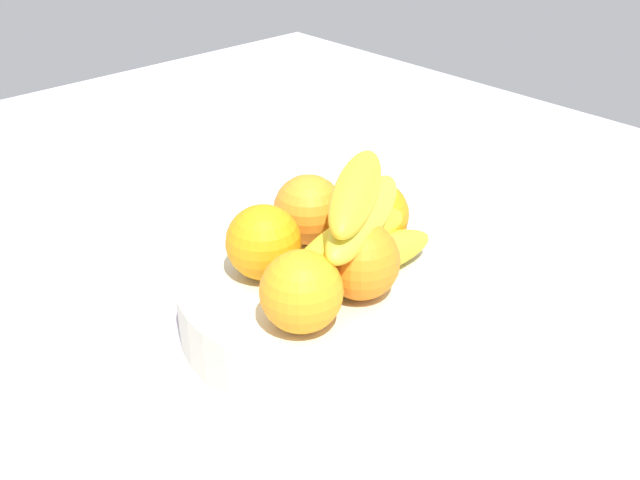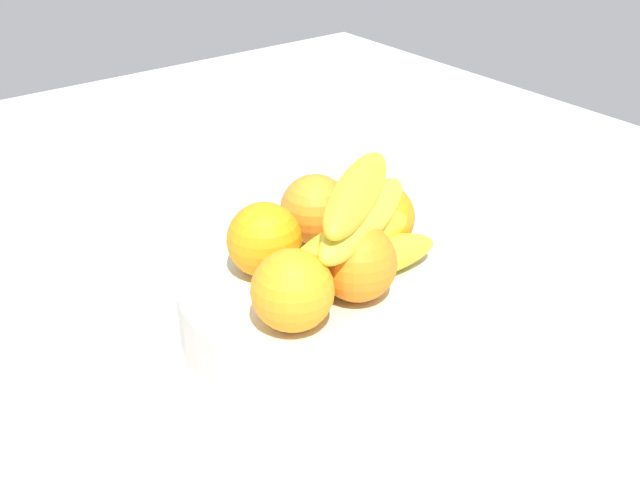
{
  "view_description": "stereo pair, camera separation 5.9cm",
  "coord_description": "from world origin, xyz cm",
  "views": [
    {
      "loc": [
        42.66,
        -45.91,
        44.48
      ],
      "look_at": [
        -3.81,
        -2.87,
        9.39
      ],
      "focal_mm": 44.27,
      "sensor_mm": 36.0,
      "label": 1
    },
    {
      "loc": [
        46.45,
        -41.42,
        44.48
      ],
      "look_at": [
        -3.81,
        -2.87,
        9.39
      ],
      "focal_mm": 44.27,
      "sensor_mm": 36.0,
      "label": 2
    }
  ],
  "objects": [
    {
      "name": "ground_plane",
      "position": [
        0.0,
        0.0,
        -1.5
      ],
      "size": [
        180.0,
        140.0,
        3.0
      ],
      "primitive_type": "cube",
      "color": "#B5B0BD"
    },
    {
      "name": "fruit_bowl",
      "position": [
        -3.81,
        -2.87,
        2.7
      ],
      "size": [
        27.04,
        27.04,
        5.39
      ],
      "primitive_type": "cylinder",
      "color": "beige",
      "rests_on": "ground_plane"
    },
    {
      "name": "orange_front_left",
      "position": [
        -7.64,
        -6.47,
        8.95
      ],
      "size": [
        7.11,
        7.11,
        7.11
      ],
      "primitive_type": "sphere",
      "color": "orange",
      "rests_on": "fruit_bowl"
    },
    {
      "name": "orange_front_right",
      "position": [
        1.05,
        -9.5,
        8.95
      ],
      "size": [
        7.11,
        7.11,
        7.11
      ],
      "primitive_type": "sphere",
      "color": "orange",
      "rests_on": "fruit_bowl"
    },
    {
      "name": "orange_center",
      "position": [
        0.86,
        -2.26,
        8.95
      ],
      "size": [
        7.11,
        7.11,
        7.11
      ],
      "primitive_type": "sphere",
      "color": "orange",
      "rests_on": "fruit_bowl"
    },
    {
      "name": "orange_back_left",
      "position": [
        -4.57,
        5.01,
        8.95
      ],
      "size": [
        7.11,
        7.11,
        7.11
      ],
      "primitive_type": "sphere",
      "color": "orange",
      "rests_on": "fruit_bowl"
    },
    {
      "name": "orange_back_right",
      "position": [
        -9.77,
        1.1,
        8.95
      ],
      "size": [
        7.11,
        7.11,
        7.11
      ],
      "primitive_type": "sphere",
      "color": "orange",
      "rests_on": "fruit_bowl"
    },
    {
      "name": "banana_bunch",
      "position": [
        -1.54,
        -0.5,
        10.69
      ],
      "size": [
        13.19,
        17.48,
        10.6
      ],
      "color": "gold",
      "rests_on": "fruit_bowl"
    }
  ]
}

